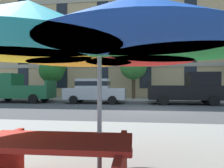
{
  "coord_description": "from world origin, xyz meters",
  "views": [
    {
      "loc": [
        -0.47,
        -11.82,
        1.41
      ],
      "look_at": [
        -2.44,
        3.2,
        1.4
      ],
      "focal_mm": 34.88,
      "sensor_mm": 36.0,
      "label": 1
    }
  ],
  "objects_px": {
    "pickup_black": "(189,89)",
    "patio_umbrella": "(99,40)",
    "street_tree_middle": "(133,66)",
    "picnic_table": "(55,163)",
    "sedan_silver": "(95,90)",
    "street_tree_left": "(53,68)",
    "pickup_green": "(17,89)"
  },
  "relations": [
    {
      "from": "pickup_green",
      "to": "street_tree_middle",
      "type": "bearing_deg",
      "value": 21.8
    },
    {
      "from": "street_tree_left",
      "to": "street_tree_middle",
      "type": "bearing_deg",
      "value": 5.76
    },
    {
      "from": "picnic_table",
      "to": "sedan_silver",
      "type": "bearing_deg",
      "value": 100.05
    },
    {
      "from": "patio_umbrella",
      "to": "picnic_table",
      "type": "xyz_separation_m",
      "value": [
        -0.46,
        -0.4,
        -1.51
      ]
    },
    {
      "from": "patio_umbrella",
      "to": "pickup_black",
      "type": "bearing_deg",
      "value": 73.13
    },
    {
      "from": "pickup_green",
      "to": "street_tree_left",
      "type": "height_order",
      "value": "street_tree_left"
    },
    {
      "from": "pickup_green",
      "to": "pickup_black",
      "type": "xyz_separation_m",
      "value": [
        12.69,
        0.0,
        0.0
      ]
    },
    {
      "from": "pickup_black",
      "to": "patio_umbrella",
      "type": "distance_m",
      "value": 13.31
    },
    {
      "from": "sedan_silver",
      "to": "patio_umbrella",
      "type": "xyz_separation_m",
      "value": [
        2.78,
        -12.7,
        1.05
      ]
    },
    {
      "from": "pickup_black",
      "to": "street_tree_left",
      "type": "xyz_separation_m",
      "value": [
        -10.98,
        2.78,
        1.76
      ]
    },
    {
      "from": "pickup_green",
      "to": "picnic_table",
      "type": "bearing_deg",
      "value": -57.37
    },
    {
      "from": "street_tree_middle",
      "to": "picnic_table",
      "type": "relative_size",
      "value": 2.24
    },
    {
      "from": "street_tree_middle",
      "to": "sedan_silver",
      "type": "bearing_deg",
      "value": -127.17
    },
    {
      "from": "patio_umbrella",
      "to": "street_tree_left",
      "type": "bearing_deg",
      "value": 114.72
    },
    {
      "from": "sedan_silver",
      "to": "street_tree_middle",
      "type": "relative_size",
      "value": 1.07
    },
    {
      "from": "patio_umbrella",
      "to": "picnic_table",
      "type": "bearing_deg",
      "value": -139.21
    },
    {
      "from": "pickup_black",
      "to": "street_tree_left",
      "type": "relative_size",
      "value": 1.25
    },
    {
      "from": "patio_umbrella",
      "to": "picnic_table",
      "type": "relative_size",
      "value": 2.09
    },
    {
      "from": "sedan_silver",
      "to": "pickup_black",
      "type": "distance_m",
      "value": 6.63
    },
    {
      "from": "pickup_green",
      "to": "sedan_silver",
      "type": "xyz_separation_m",
      "value": [
        6.06,
        -0.0,
        -0.08
      ]
    },
    {
      "from": "pickup_black",
      "to": "street_tree_left",
      "type": "distance_m",
      "value": 11.46
    },
    {
      "from": "street_tree_middle",
      "to": "patio_umbrella",
      "type": "bearing_deg",
      "value": -89.51
    },
    {
      "from": "street_tree_left",
      "to": "picnic_table",
      "type": "height_order",
      "value": "street_tree_left"
    },
    {
      "from": "sedan_silver",
      "to": "picnic_table",
      "type": "distance_m",
      "value": 13.31
    },
    {
      "from": "pickup_black",
      "to": "picnic_table",
      "type": "bearing_deg",
      "value": -108.21
    },
    {
      "from": "pickup_green",
      "to": "street_tree_middle",
      "type": "height_order",
      "value": "street_tree_middle"
    },
    {
      "from": "pickup_black",
      "to": "sedan_silver",
      "type": "bearing_deg",
      "value": -180.0
    },
    {
      "from": "patio_umbrella",
      "to": "sedan_silver",
      "type": "bearing_deg",
      "value": 102.34
    },
    {
      "from": "street_tree_left",
      "to": "patio_umbrella",
      "type": "relative_size",
      "value": 1.06
    },
    {
      "from": "sedan_silver",
      "to": "pickup_black",
      "type": "relative_size",
      "value": 0.86
    },
    {
      "from": "sedan_silver",
      "to": "street_tree_middle",
      "type": "xyz_separation_m",
      "value": [
        2.64,
        3.48,
        2.02
      ]
    },
    {
      "from": "pickup_green",
      "to": "street_tree_middle",
      "type": "distance_m",
      "value": 9.57
    }
  ]
}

